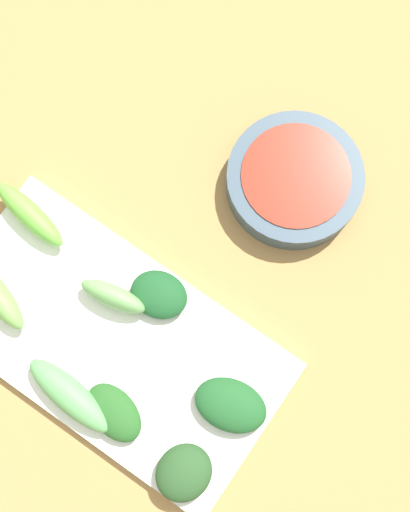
% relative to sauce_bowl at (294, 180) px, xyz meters
% --- Properties ---
extents(tabletop, '(2.10, 2.10, 0.02)m').
position_rel_sauce_bowl_xyz_m(tabletop, '(0.11, -0.03, -0.03)').
color(tabletop, '#9B7B45').
rests_on(tabletop, ground).
extents(sauce_bowl, '(0.14, 0.14, 0.03)m').
position_rel_sauce_bowl_xyz_m(sauce_bowl, '(0.00, 0.00, 0.00)').
color(sauce_bowl, '#324653').
rests_on(sauce_bowl, tabletop).
extents(serving_plate, '(0.18, 0.33, 0.01)m').
position_rel_sauce_bowl_xyz_m(serving_plate, '(0.23, -0.06, -0.01)').
color(serving_plate, white).
rests_on(serving_plate, tabletop).
extents(broccoli_stalk_0, '(0.03, 0.07, 0.03)m').
position_rel_sauce_bowl_xyz_m(broccoli_stalk_0, '(0.20, -0.08, 0.01)').
color(broccoli_stalk_0, '#6AA65A').
rests_on(broccoli_stalk_0, serving_plate).
extents(broccoli_leafy_1, '(0.05, 0.07, 0.02)m').
position_rel_sauce_bowl_xyz_m(broccoli_leafy_1, '(0.29, -0.01, 0.00)').
color(broccoli_leafy_1, '#245921').
rests_on(broccoli_leafy_1, serving_plate).
extents(broccoli_leafy_2, '(0.06, 0.06, 0.02)m').
position_rel_sauce_bowl_xyz_m(broccoli_leafy_2, '(0.29, 0.07, 0.01)').
color(broccoli_leafy_2, '#264B23').
rests_on(broccoli_leafy_2, serving_plate).
extents(broccoli_stalk_3, '(0.04, 0.10, 0.03)m').
position_rel_sauce_bowl_xyz_m(broccoli_stalk_3, '(0.30, -0.06, 0.01)').
color(broccoli_stalk_3, '#5BA45A').
rests_on(broccoli_stalk_3, serving_plate).
extents(broccoli_stalk_4, '(0.04, 0.09, 0.03)m').
position_rel_sauce_bowl_xyz_m(broccoli_stalk_4, '(0.18, -0.19, 0.01)').
color(broccoli_stalk_4, '#67BC3F').
rests_on(broccoli_stalk_4, serving_plate).
extents(broccoli_leafy_6, '(0.06, 0.06, 0.02)m').
position_rel_sauce_bowl_xyz_m(broccoli_leafy_6, '(0.17, -0.04, 0.00)').
color(broccoli_leafy_6, '#194E24').
rests_on(broccoli_leafy_6, serving_plate).
extents(broccoli_leafy_7, '(0.06, 0.08, 0.02)m').
position_rel_sauce_bowl_xyz_m(broccoli_leafy_7, '(0.22, 0.07, 0.01)').
color(broccoli_leafy_7, '#1D5425').
rests_on(broccoli_leafy_7, serving_plate).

